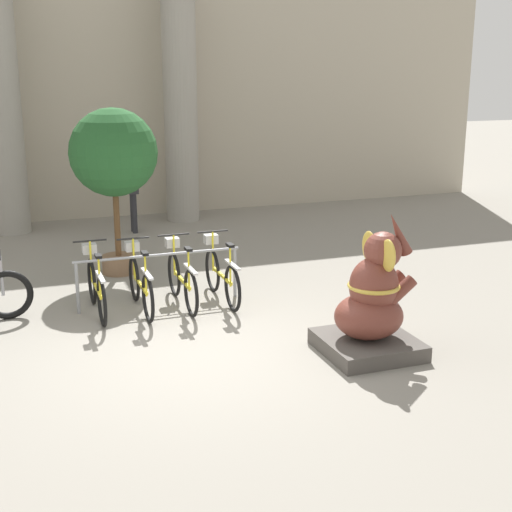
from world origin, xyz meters
TOP-DOWN VIEW (x-y plane):
  - ground_plane at (0.00, 0.00)m, footprint 60.00×60.00m
  - building_facade at (0.00, 8.60)m, footprint 20.00×0.20m
  - column_left at (-1.84, 7.60)m, footprint 0.92×0.92m
  - column_right at (1.84, 7.60)m, footprint 0.92×0.92m
  - bike_rack at (0.03, 1.95)m, footprint 2.44×0.05m
  - bicycle_0 at (-0.89, 1.87)m, footprint 0.48×1.67m
  - bicycle_1 at (-0.27, 1.80)m, footprint 0.48×1.67m
  - bicycle_2 at (0.34, 1.82)m, footprint 0.48×1.67m
  - bicycle_3 at (0.95, 1.84)m, footprint 0.48×1.67m
  - elephant_statue at (2.07, -0.71)m, footprint 1.11×1.11m
  - person_pedestrian at (0.56, 6.73)m, footprint 0.23×0.47m
  - potted_tree at (-0.25, 3.80)m, footprint 1.44×1.44m

SIDE VIEW (x-z plane):
  - ground_plane at x=0.00m, z-range 0.00..0.00m
  - bicycle_0 at x=-0.89m, z-range -0.09..0.89m
  - bicycle_1 at x=-0.27m, z-range -0.09..0.89m
  - bicycle_2 at x=0.34m, z-range -0.09..0.89m
  - bicycle_3 at x=0.95m, z-range -0.09..0.89m
  - bike_rack at x=0.03m, z-range 0.18..0.95m
  - elephant_statue at x=2.07m, z-range -0.29..1.47m
  - person_pedestrian at x=0.56m, z-range 0.17..1.88m
  - potted_tree at x=-0.25m, z-range 0.60..3.36m
  - column_left at x=-1.84m, z-range 0.04..5.20m
  - column_right at x=1.84m, z-range 0.04..5.20m
  - building_facade at x=0.00m, z-range 0.00..6.00m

